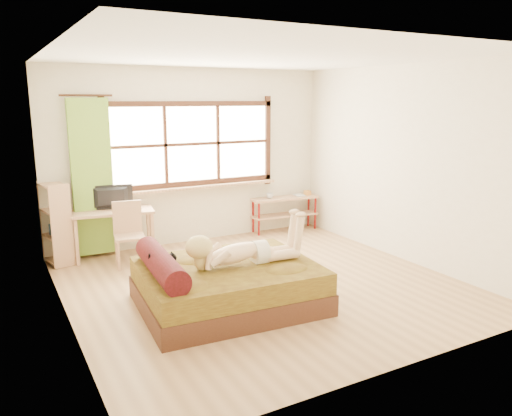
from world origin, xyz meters
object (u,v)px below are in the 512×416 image
kitten (161,263)px  chair (128,230)px  bed (224,284)px  pipe_shelf (285,206)px  woman (242,239)px  bookshelf (56,223)px  desk (113,217)px

kitten → chair: 1.85m
bed → pipe_shelf: size_ratio=1.65×
woman → pipe_shelf: (2.11, 2.49, -0.32)m
kitten → pipe_shelf: kitten is taller
pipe_shelf → bookshelf: bookshelf is taller
woman → desk: size_ratio=1.12×
chair → pipe_shelf: bearing=19.2°
bed → bookshelf: 2.81m
bed → chair: size_ratio=2.28×
desk → pipe_shelf: desk is taller
bookshelf → woman: bearing=-67.9°
woman → desk: woman is taller
bookshelf → kitten: bearing=-83.5°
bed → woman: bearing=-11.1°
chair → pipe_shelf: size_ratio=0.72×
desk → bookshelf: bookshelf is taller
bed → woman: size_ratio=1.51×
bed → kitten: (-0.67, 0.10, 0.33)m
chair → pipe_shelf: 2.87m
kitten → chair: (0.14, 1.85, -0.10)m
kitten → desk: bearing=93.3°
bookshelf → pipe_shelf: bearing=-10.5°
woman → bookshelf: bearing=126.7°
kitten → desk: kitten is taller
bed → chair: chair is taller
bed → woman: woman is taller
woman → chair: (-0.73, 2.00, -0.27)m
chair → bookshelf: 0.99m
woman → kitten: bearing=174.3°
bed → chair: 2.03m
desk → chair: bearing=-63.7°
woman → desk: bearing=113.6°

